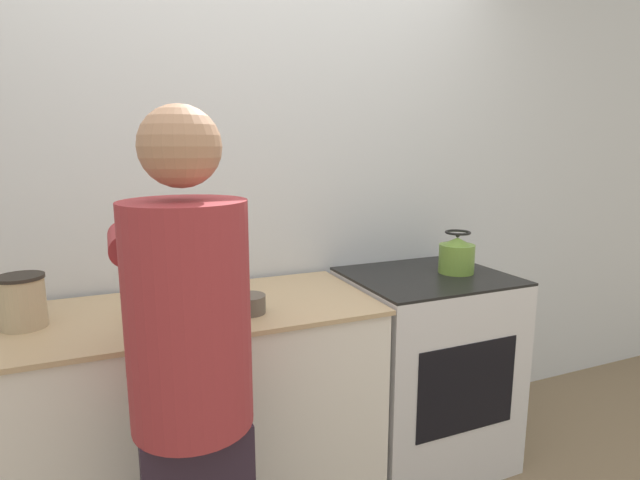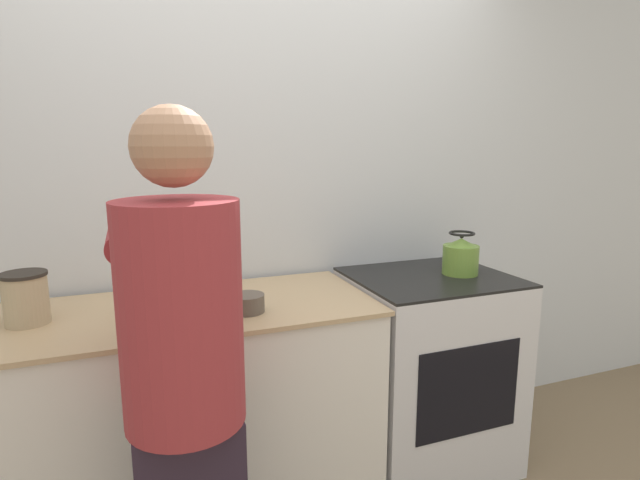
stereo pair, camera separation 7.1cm
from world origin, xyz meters
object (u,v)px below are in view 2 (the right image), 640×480
object	(u,v)px
person	(184,376)
oven	(427,369)
bowl_prep	(247,303)
cutting_board	(167,309)
knife	(168,307)
canister_jar	(26,298)
kettle	(461,256)

from	to	relation	value
person	oven	bearing A→B (deg)	24.68
bowl_prep	cutting_board	bearing A→B (deg)	157.82
knife	canister_jar	size ratio (longest dim) A/B	1.29
oven	person	distance (m)	1.36
canister_jar	knife	bearing A→B (deg)	-7.26
canister_jar	kettle	bearing A→B (deg)	-1.57
kettle	bowl_prep	bearing A→B (deg)	-174.07
person	bowl_prep	world-z (taller)	person
bowl_prep	knife	bearing A→B (deg)	160.99
bowl_prep	canister_jar	world-z (taller)	canister_jar
cutting_board	knife	bearing A→B (deg)	-83.52
canister_jar	bowl_prep	bearing A→B (deg)	-11.80
person	bowl_prep	size ratio (longest dim) A/B	12.58
cutting_board	kettle	world-z (taller)	kettle
kettle	cutting_board	bearing A→B (deg)	179.66
person	canister_jar	bearing A→B (deg)	129.72
person	cutting_board	xyz separation A→B (m)	(-0.01, 0.53, 0.03)
person	cutting_board	world-z (taller)	person
oven	kettle	distance (m)	0.57
person	canister_jar	xyz separation A→B (m)	(-0.48, 0.57, 0.12)
person	kettle	xyz separation A→B (m)	(1.33, 0.52, 0.13)
oven	cutting_board	size ratio (longest dim) A/B	3.28
kettle	knife	bearing A→B (deg)	-179.53
oven	knife	distance (m)	1.27
cutting_board	oven	bearing A→B (deg)	0.50
oven	kettle	size ratio (longest dim) A/B	4.64
bowl_prep	person	bearing A→B (deg)	-123.95
knife	bowl_prep	world-z (taller)	bowl_prep
knife	bowl_prep	distance (m)	0.30
person	cutting_board	distance (m)	0.53
cutting_board	kettle	bearing A→B (deg)	-0.34
knife	person	bearing A→B (deg)	-112.86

